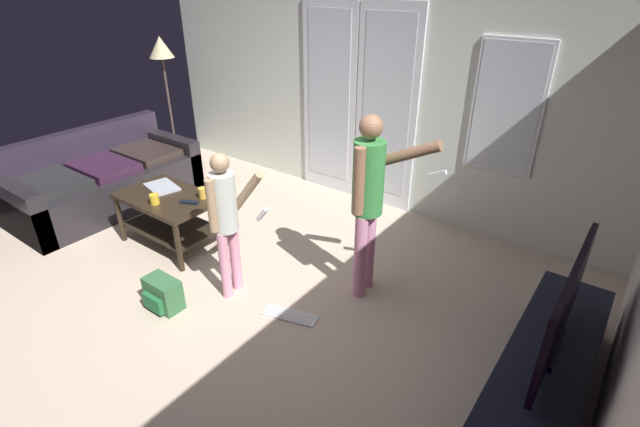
# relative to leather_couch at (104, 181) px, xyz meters

# --- Properties ---
(ground_plane) EXTENTS (5.81, 4.67, 0.02)m
(ground_plane) POSITION_rel_leather_couch_xyz_m (2.22, -0.35, -0.30)
(ground_plane) COLOR beige
(wall_back_with_doors) EXTENTS (5.81, 0.09, 2.70)m
(wall_back_with_doors) POSITION_rel_leather_couch_xyz_m (2.24, 1.95, 1.02)
(wall_back_with_doors) COLOR silver
(wall_back_with_doors) RESTS_ON ground_plane
(leather_couch) EXTENTS (0.97, 2.00, 0.82)m
(leather_couch) POSITION_rel_leather_couch_xyz_m (0.00, 0.00, 0.00)
(leather_couch) COLOR black
(leather_couch) RESTS_ON ground_plane
(coffee_table) EXTENTS (0.97, 0.61, 0.52)m
(coffee_table) POSITION_rel_leather_couch_xyz_m (1.33, -0.09, 0.09)
(coffee_table) COLOR black
(coffee_table) RESTS_ON ground_plane
(tv_stand) EXTENTS (0.47, 1.75, 0.39)m
(tv_stand) POSITION_rel_leather_couch_xyz_m (4.74, 0.08, -0.10)
(tv_stand) COLOR black
(tv_stand) RESTS_ON ground_plane
(flat_screen_tv) EXTENTS (0.08, 1.14, 0.63)m
(flat_screen_tv) POSITION_rel_leather_couch_xyz_m (4.74, 0.08, 0.41)
(flat_screen_tv) COLOR black
(flat_screen_tv) RESTS_ON tv_stand
(person_adult) EXTENTS (0.64, 0.46, 1.52)m
(person_adult) POSITION_rel_leather_couch_xyz_m (3.26, 0.37, 0.62)
(person_adult) COLOR pink
(person_adult) RESTS_ON ground_plane
(person_child) EXTENTS (0.40, 0.36, 1.24)m
(person_child) POSITION_rel_leather_couch_xyz_m (2.38, -0.31, 0.45)
(person_child) COLOR pink
(person_child) RESTS_ON ground_plane
(floor_lamp) EXTENTS (0.31, 0.31, 1.70)m
(floor_lamp) POSITION_rel_leather_couch_xyz_m (-0.35, 1.28, 1.16)
(floor_lamp) COLOR #2E2C1F
(floor_lamp) RESTS_ON ground_plane
(backpack) EXTENTS (0.30, 0.21, 0.26)m
(backpack) POSITION_rel_leather_couch_xyz_m (2.08, -0.78, -0.16)
(backpack) COLOR #35693D
(backpack) RESTS_ON ground_plane
(loose_keyboard) EXTENTS (0.46, 0.24, 0.02)m
(loose_keyboard) POSITION_rel_leather_couch_xyz_m (2.97, -0.27, -0.28)
(loose_keyboard) COLOR white
(loose_keyboard) RESTS_ON ground_plane
(laptop_closed) EXTENTS (0.40, 0.32, 0.02)m
(laptop_closed) POSITION_rel_leather_couch_xyz_m (1.13, -0.01, 0.24)
(laptop_closed) COLOR #ACB0BC
(laptop_closed) RESTS_ON coffee_table
(cup_near_edge) EXTENTS (0.08, 0.08, 0.10)m
(cup_near_edge) POSITION_rel_leather_couch_xyz_m (1.64, 0.08, 0.28)
(cup_near_edge) COLOR gold
(cup_near_edge) RESTS_ON coffee_table
(cup_by_laptop) EXTENTS (0.08, 0.08, 0.09)m
(cup_by_laptop) POSITION_rel_leather_couch_xyz_m (1.38, -0.26, 0.27)
(cup_by_laptop) COLOR gold
(cup_by_laptop) RESTS_ON coffee_table
(tv_remote_black) EXTENTS (0.18, 0.12, 0.02)m
(tv_remote_black) POSITION_rel_leather_couch_xyz_m (1.62, -0.07, 0.24)
(tv_remote_black) COLOR black
(tv_remote_black) RESTS_ON coffee_table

